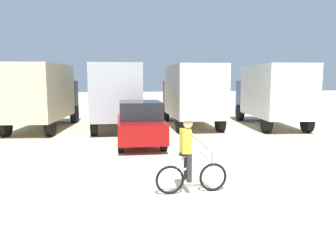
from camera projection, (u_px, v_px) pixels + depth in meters
The scene contains 7 objects.
ground_plane at pixel (197, 192), 8.32m from camera, with size 120.00×120.00×0.00m, color beige.
box_truck_tan_camper at pixel (42, 93), 18.19m from camera, with size 3.26×7.01×3.35m.
box_truck_grey_hauler at pixel (115, 93), 18.56m from camera, with size 2.51×6.79×3.35m.
box_truck_cream_rv at pixel (191, 92), 19.46m from camera, with size 2.61×6.83×3.35m.
box_truck_avon_van at pixel (272, 92), 19.34m from camera, with size 3.14×6.98×3.35m.
sedan_parked at pixel (140, 123), 14.02m from camera, with size 1.94×4.27×1.76m.
cyclist_orange_shirt at pixel (190, 157), 8.17m from camera, with size 1.73×0.52×1.82m.
Camera 1 is at (-2.11, -7.78, 2.68)m, focal length 37.77 mm.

